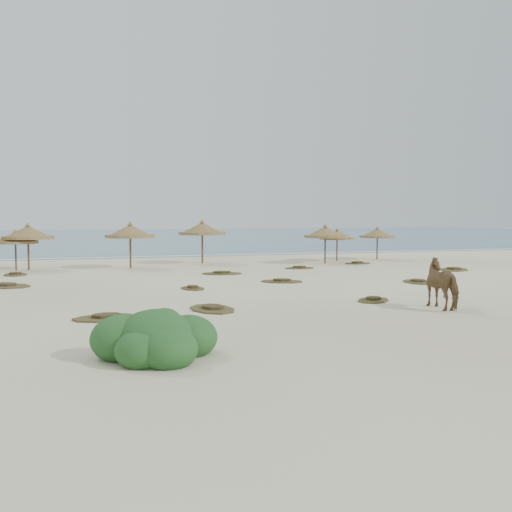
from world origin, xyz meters
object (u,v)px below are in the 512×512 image
object	(u,v)px
palapa_0	(15,238)
horse	(445,283)
palapa_1	(28,233)
bush	(156,340)

from	to	relation	value
palapa_0	horse	size ratio (longest dim) A/B	1.38
palapa_1	horse	world-z (taller)	palapa_1
horse	palapa_0	bearing A→B (deg)	-50.04
palapa_0	horse	xyz separation A→B (m)	(15.80, -20.01, -1.05)
palapa_0	horse	distance (m)	25.52
palapa_1	horse	bearing A→B (deg)	-53.08
palapa_0	palapa_1	size ratio (longest dim) A/B	0.74
palapa_0	horse	bearing A→B (deg)	-51.70
horse	palapa_1	bearing A→B (deg)	-51.42
bush	horse	bearing A→B (deg)	20.50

